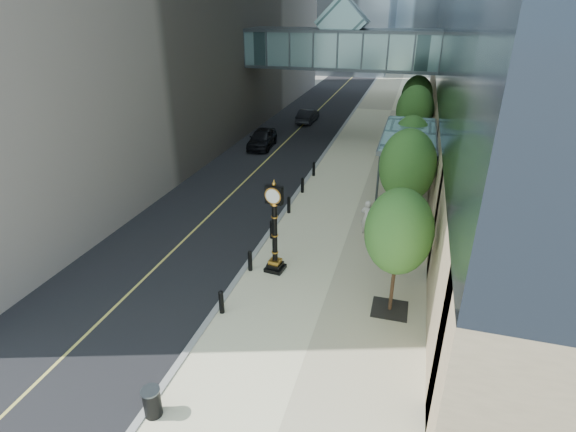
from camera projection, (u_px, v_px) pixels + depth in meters
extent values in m
plane|color=gray|center=(281.00, 343.00, 16.06)|extent=(320.00, 320.00, 0.00)
cube|color=black|center=(322.00, 107.00, 52.52)|extent=(8.00, 180.00, 0.02)
cube|color=beige|center=(391.00, 111.00, 50.54)|extent=(8.00, 180.00, 0.06)
cube|color=gray|center=(356.00, 109.00, 51.52)|extent=(0.25, 180.00, 0.07)
cube|color=slate|center=(341.00, 49.00, 37.89)|extent=(17.00, 4.00, 3.00)
cube|color=#383F44|center=(341.00, 67.00, 38.52)|extent=(17.00, 4.20, 0.25)
cube|color=#383F44|center=(342.00, 30.00, 37.27)|extent=(17.00, 4.20, 0.25)
cube|color=slate|center=(343.00, 22.00, 36.99)|extent=(4.24, 3.00, 4.24)
cube|color=#383F44|center=(410.00, 135.00, 25.55)|extent=(3.00, 8.00, 0.25)
cube|color=slate|center=(410.00, 133.00, 25.49)|extent=(2.80, 7.80, 0.06)
cylinder|color=#383F44|center=(377.00, 191.00, 23.56)|extent=(0.12, 0.12, 4.20)
cylinder|color=#383F44|center=(388.00, 150.00, 29.99)|extent=(0.12, 0.12, 4.20)
cylinder|color=black|center=(221.00, 303.00, 17.38)|extent=(0.20, 0.20, 0.90)
cylinder|color=black|center=(250.00, 262.00, 20.16)|extent=(0.20, 0.20, 0.90)
cylinder|color=black|center=(272.00, 230.00, 22.94)|extent=(0.20, 0.20, 0.90)
cylinder|color=black|center=(289.00, 206.00, 25.72)|extent=(0.20, 0.20, 0.90)
cylinder|color=black|center=(303.00, 186.00, 28.50)|extent=(0.20, 0.20, 0.90)
cylinder|color=black|center=(314.00, 170.00, 31.27)|extent=(0.20, 0.20, 0.90)
cube|color=black|center=(390.00, 309.00, 17.75)|extent=(1.40, 1.40, 0.02)
cylinder|color=#482F1E|center=(393.00, 280.00, 17.17)|extent=(0.14, 0.14, 2.72)
ellipsoid|color=#2C6425|center=(399.00, 232.00, 16.27)|extent=(2.49, 2.49, 3.32)
cube|color=black|center=(399.00, 235.00, 23.39)|extent=(1.40, 1.40, 0.02)
cylinder|color=#482F1E|center=(402.00, 209.00, 22.76)|extent=(0.14, 0.14, 2.99)
ellipsoid|color=#2C6425|center=(407.00, 166.00, 21.76)|extent=(2.74, 2.74, 3.65)
cube|color=black|center=(405.00, 190.00, 29.04)|extent=(1.40, 1.40, 0.02)
cylinder|color=#482F1E|center=(407.00, 171.00, 28.49)|extent=(0.14, 0.14, 2.58)
ellipsoid|color=#2C6425|center=(411.00, 141.00, 27.63)|extent=(2.36, 2.36, 3.15)
cube|color=black|center=(409.00, 159.00, 34.68)|extent=(1.40, 1.40, 0.02)
cylinder|color=#482F1E|center=(411.00, 141.00, 34.05)|extent=(0.14, 0.14, 2.98)
ellipsoid|color=#2C6425|center=(415.00, 110.00, 33.06)|extent=(2.73, 2.73, 3.64)
cube|color=black|center=(412.00, 137.00, 40.33)|extent=(1.40, 1.40, 0.02)
cylinder|color=#482F1E|center=(414.00, 122.00, 39.71)|extent=(0.14, 0.14, 2.88)
ellipsoid|color=#2C6425|center=(417.00, 96.00, 38.75)|extent=(2.64, 2.64, 3.52)
cube|color=black|center=(275.00, 268.00, 20.34)|extent=(0.89, 0.89, 0.18)
cube|color=black|center=(275.00, 265.00, 20.27)|extent=(0.69, 0.69, 0.18)
cube|color=gold|center=(275.00, 261.00, 20.19)|extent=(0.55, 0.55, 0.18)
cylinder|color=black|center=(275.00, 232.00, 19.56)|extent=(0.23, 0.23, 2.75)
cube|color=black|center=(274.00, 195.00, 18.80)|extent=(0.78, 0.36, 0.80)
cylinder|color=white|center=(275.00, 194.00, 18.93)|extent=(0.62, 0.11, 0.62)
cylinder|color=white|center=(273.00, 196.00, 18.66)|extent=(0.62, 0.11, 0.62)
sphere|color=gold|center=(274.00, 184.00, 18.59)|extent=(0.18, 0.18, 0.18)
cylinder|color=black|center=(152.00, 403.00, 13.04)|extent=(0.63, 0.63, 0.90)
imported|color=beige|center=(367.00, 217.00, 23.21)|extent=(0.74, 0.55, 1.86)
imported|color=black|center=(262.00, 138.00, 37.48)|extent=(2.21, 4.69, 1.55)
imported|color=black|center=(308.00, 116.00, 45.34)|extent=(1.57, 4.13, 1.34)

